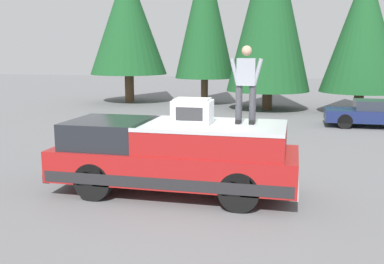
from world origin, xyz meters
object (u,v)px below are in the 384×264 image
pickup_truck (174,156)px  parked_car_navy (375,114)px  compressor_unit (193,111)px  person_on_truck_bed (246,82)px

pickup_truck → parked_car_navy: (10.61, -5.99, -0.29)m
parked_car_navy → pickup_truck: bearing=150.6°
compressor_unit → parked_car_navy: bearing=-27.3°
compressor_unit → pickup_truck: bearing=75.1°
pickup_truck → compressor_unit: bearing=-104.9°
person_on_truck_bed → pickup_truck: bearing=97.3°
person_on_truck_bed → parked_car_navy: bearing=-23.0°
pickup_truck → parked_car_navy: pickup_truck is taller
pickup_truck → parked_car_navy: bearing=-29.4°
compressor_unit → person_on_truck_bed: 1.32m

